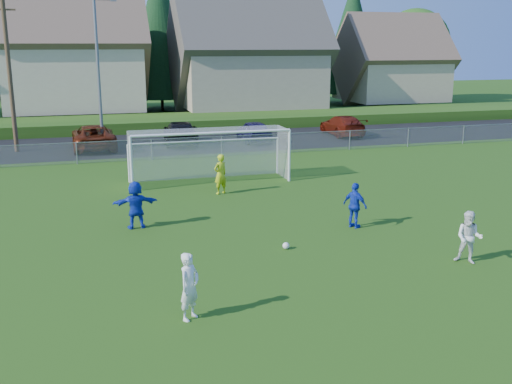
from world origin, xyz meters
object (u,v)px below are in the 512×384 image
goalkeeper (220,174)px  soccer_goal (208,147)px  soccer_ball (286,246)px  car_e (254,131)px  car_c (94,137)px  player_white_b (469,237)px  car_d (180,133)px  player_blue_a (355,205)px  player_white_a (189,286)px  car_g (342,125)px  player_blue_b (136,205)px

goalkeeper → soccer_goal: (0.01, 2.55, 0.76)m
soccer_ball → car_e: car_e is taller
car_c → car_e: 10.20m
player_white_b → car_d: bearing=144.9°
player_blue_a → car_c: bearing=-7.6°
player_white_a → soccer_goal: size_ratio=0.22×
goalkeeper → car_g: bearing=-154.9°
soccer_ball → goalkeeper: 7.62m
soccer_ball → player_white_b: (4.79, -2.66, 0.69)m
car_d → goalkeeper: bearing=93.9°
goalkeeper → car_c: goalkeeper is taller
car_g → soccer_goal: bearing=46.1°
soccer_ball → player_blue_b: 5.70m
car_c → car_g: size_ratio=1.11×
player_blue_a → soccer_goal: (-3.46, 8.63, 0.82)m
soccer_goal → player_white_a: bearing=-103.5°
player_blue_b → car_d: size_ratio=0.33×
car_c → soccer_ball: bearing=103.1°
soccer_goal → car_e: bearing=63.5°
player_white_a → car_e: 26.05m
player_white_a → player_white_b: bearing=-33.7°
goalkeeper → car_e: size_ratio=0.42×
player_white_b → goalkeeper: bearing=160.4°
soccer_ball → goalkeeper: goalkeeper is taller
player_blue_a → car_e: (1.74, 19.05, -0.10)m
player_white_a → goalkeeper: (3.39, 11.62, 0.05)m
player_white_b → soccer_goal: bearing=155.6°
player_blue_a → soccer_ball: bearing=84.6°
soccer_ball → player_white_b: bearing=-29.0°
car_d → car_g: 11.60m
player_white_b → car_c: bearing=157.0°
player_blue_b → soccer_goal: size_ratio=0.23×
player_white_b → goalkeeper: size_ratio=0.91×
player_white_b → car_e: player_white_b is taller
soccer_ball → player_blue_b: player_blue_b is taller
car_g → goalkeeper: bearing=51.8°
player_blue_b → player_white_b: bearing=143.5°
car_c → car_g: 17.02m
soccer_ball → car_c: size_ratio=0.04×
player_white_a → player_blue_a: (6.86, 5.54, -0.01)m
player_blue_b → goalkeeper: bearing=-136.9°
soccer_goal → player_blue_b: bearing=-121.3°
goalkeeper → car_d: goalkeeper is taller
player_white_a → goalkeeper: size_ratio=0.95×
goalkeeper → car_d: (0.42, 13.44, -0.13)m
player_white_b → goalkeeper: (-5.20, 10.24, 0.07)m
soccer_ball → player_white_a: bearing=-133.1°
car_g → soccer_ball: bearing=64.1°
player_blue_b → car_e: bearing=-120.6°
car_d → car_g: car_d is taller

